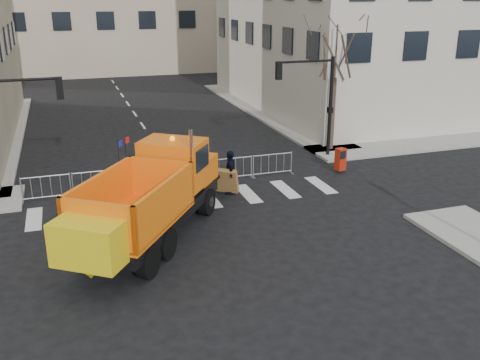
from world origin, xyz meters
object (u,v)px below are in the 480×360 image
object	(u,v)px
plow_truck	(149,196)
cop_c	(230,172)
cop_a	(183,169)
newspaper_box	(340,159)
cop_b	(182,175)

from	to	relation	value
plow_truck	cop_c	size ratio (longest dim) A/B	4.86
cop_a	newspaper_box	world-z (taller)	cop_a
plow_truck	newspaper_box	size ratio (longest dim) A/B	8.79
cop_a	cop_c	distance (m)	2.21
cop_a	newspaper_box	distance (m)	7.90
cop_c	cop_b	bearing A→B (deg)	-82.79
plow_truck	cop_a	xyz separation A→B (m)	(2.31, 4.95, -0.75)
cop_c	newspaper_box	world-z (taller)	cop_c
cop_b	newspaper_box	bearing A→B (deg)	-140.81
plow_truck	cop_b	world-z (taller)	plow_truck
plow_truck	cop_a	size ratio (longest dim) A/B	4.99
cop_b	newspaper_box	world-z (taller)	cop_b
cop_a	cop_c	world-z (taller)	cop_c
cop_b	cop_c	xyz separation A→B (m)	(2.11, -0.29, -0.00)
plow_truck	cop_b	bearing A→B (deg)	8.37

